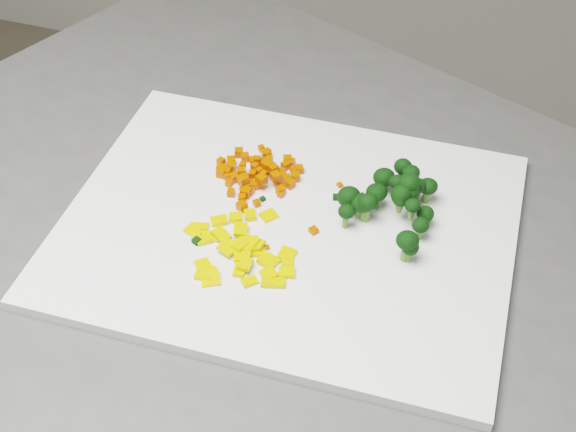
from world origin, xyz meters
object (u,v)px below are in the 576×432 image
(cutting_board, at_px, (288,227))
(broccoli_pile, at_px, (399,201))
(carrot_pile, at_px, (258,170))
(pepper_pile, at_px, (239,245))

(cutting_board, distance_m, broccoli_pile, 0.11)
(carrot_pile, distance_m, pepper_pile, 0.11)
(broccoli_pile, bearing_deg, carrot_pile, 174.54)
(cutting_board, height_order, broccoli_pile, broccoli_pile)
(broccoli_pile, bearing_deg, pepper_pile, -146.85)
(carrot_pile, bearing_deg, pepper_pile, -79.98)
(pepper_pile, height_order, broccoli_pile, broccoli_pile)
(broccoli_pile, bearing_deg, cutting_board, -159.68)
(cutting_board, relative_size, carrot_pile, 4.50)
(pepper_pile, distance_m, broccoli_pile, 0.16)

